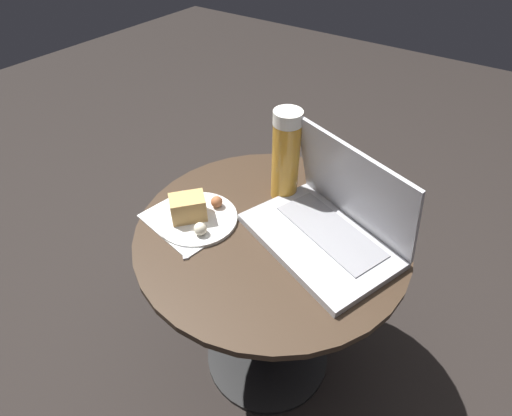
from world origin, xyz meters
TOP-DOWN VIEW (x-y plane):
  - ground_plane at (0.00, 0.00)m, footprint 6.00×6.00m
  - table at (0.00, 0.00)m, footprint 0.63×0.63m
  - napkin at (-0.18, -0.10)m, footprint 0.22×0.17m
  - laptop at (0.12, 0.05)m, footprint 0.39×0.32m
  - beer_glass at (-0.05, 0.12)m, footprint 0.07×0.07m
  - snack_plate at (-0.17, -0.08)m, footprint 0.19×0.19m
  - fork at (-0.18, -0.12)m, footprint 0.15×0.13m

SIDE VIEW (x-z plane):
  - ground_plane at x=0.00m, z-range 0.00..0.00m
  - table at x=0.00m, z-range 0.12..0.68m
  - napkin at x=-0.18m, z-range 0.56..0.56m
  - fork at x=-0.18m, z-range 0.56..0.56m
  - snack_plate at x=-0.17m, z-range 0.54..0.61m
  - laptop at x=0.12m, z-range 0.49..0.72m
  - beer_glass at x=-0.05m, z-range 0.56..0.79m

